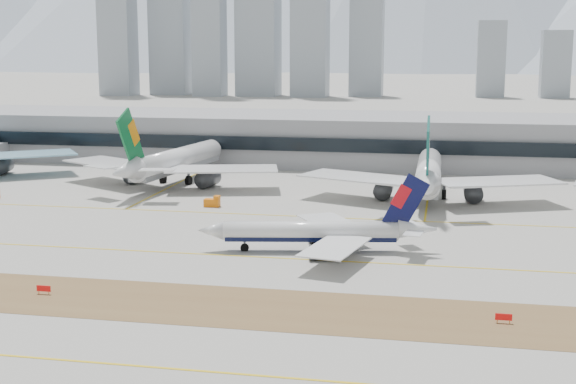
% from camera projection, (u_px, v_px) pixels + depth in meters
% --- Properties ---
extents(ground, '(3000.00, 3000.00, 0.00)m').
position_uv_depth(ground, '(252.00, 249.00, 145.15)').
color(ground, '#9C9992').
rests_on(ground, ground).
extents(apron_markings, '(360.00, 122.22, 0.06)m').
position_uv_depth(apron_markings, '(142.00, 363.00, 93.05)').
color(apron_markings, brown).
rests_on(apron_markings, ground).
extents(taxiing_airliner, '(42.78, 36.77, 14.43)m').
position_uv_depth(taxiing_airliner, '(319.00, 232.00, 143.21)').
color(taxiing_airliner, white).
rests_on(taxiing_airliner, ground).
extents(widebody_eva, '(62.11, 61.31, 22.35)m').
position_uv_depth(widebody_eva, '(173.00, 162.00, 212.96)').
color(widebody_eva, white).
rests_on(widebody_eva, ground).
extents(widebody_cathay, '(62.82, 61.21, 22.38)m').
position_uv_depth(widebody_cathay, '(428.00, 175.00, 191.90)').
color(widebody_cathay, white).
rests_on(widebody_cathay, ground).
extents(terminal, '(280.00, 43.10, 15.00)m').
position_uv_depth(terminal, '(337.00, 138.00, 254.69)').
color(terminal, gray).
rests_on(terminal, ground).
extents(hold_sign_left, '(2.20, 0.15, 1.35)m').
position_uv_depth(hold_sign_left, '(44.00, 289.00, 118.62)').
color(hold_sign_left, red).
rests_on(hold_sign_left, ground).
extents(hold_sign_right, '(2.20, 0.15, 1.35)m').
position_uv_depth(hold_sign_right, '(504.00, 317.00, 106.11)').
color(hold_sign_right, red).
rests_on(hold_sign_right, ground).
extents(gse_b, '(3.55, 2.00, 2.60)m').
position_uv_depth(gse_b, '(213.00, 202.00, 183.85)').
color(gse_b, orange).
rests_on(gse_b, ground).
extents(city_skyline, '(342.00, 49.80, 140.00)m').
position_uv_depth(city_skyline, '(256.00, 28.00, 594.31)').
color(city_skyline, '#8E97A1').
rests_on(city_skyline, ground).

